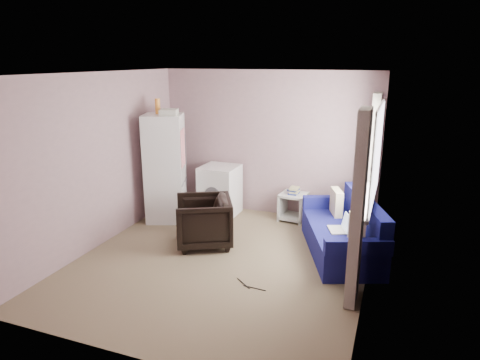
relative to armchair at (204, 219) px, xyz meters
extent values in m
cube|color=#7B6B51|center=(0.45, -0.41, -0.41)|extent=(3.80, 4.20, 0.02)
cube|color=silver|center=(0.45, -0.41, 2.11)|extent=(3.80, 4.20, 0.02)
cube|color=gray|center=(0.45, 1.70, 0.85)|extent=(3.80, 0.02, 2.50)
cube|color=gray|center=(0.45, -2.52, 0.85)|extent=(3.80, 0.02, 2.50)
cube|color=gray|center=(-1.46, -0.41, 0.85)|extent=(0.02, 4.20, 2.50)
cube|color=gray|center=(2.36, -0.41, 0.85)|extent=(0.02, 4.20, 2.50)
cube|color=white|center=(2.34, 0.29, 1.10)|extent=(0.01, 1.60, 1.20)
imported|color=black|center=(0.00, 0.00, 0.00)|extent=(1.01, 1.03, 0.81)
cube|color=silver|center=(-1.05, 0.75, 0.50)|extent=(0.79, 0.79, 1.80)
cube|color=#48474E|center=(-0.75, 0.86, 0.27)|extent=(0.21, 0.55, 0.02)
cube|color=#48474E|center=(-0.83, 1.07, 0.78)|extent=(0.03, 0.04, 0.52)
cube|color=white|center=(-0.74, 0.83, 0.86)|extent=(0.15, 0.41, 0.62)
cylinder|color=orange|center=(-1.15, 0.77, 1.53)|extent=(0.11, 0.11, 0.25)
cube|color=#B7B9AE|center=(-0.90, 0.70, 1.45)|extent=(0.36, 0.38, 0.09)
cube|color=silver|center=(-0.29, 1.29, 0.03)|extent=(0.63, 0.63, 0.87)
cube|color=#48474E|center=(-0.29, 1.27, 0.44)|extent=(0.59, 0.57, 0.05)
cylinder|color=#48474E|center=(-0.29, 0.98, 0.04)|extent=(0.29, 0.03, 0.29)
cube|color=beige|center=(1.00, 1.46, 0.05)|extent=(0.47, 0.47, 0.04)
cube|color=beige|center=(1.00, 1.46, -0.35)|extent=(0.47, 0.47, 0.04)
cube|color=beige|center=(0.81, 1.48, -0.17)|extent=(0.09, 0.43, 0.47)
cube|color=beige|center=(1.19, 1.44, -0.17)|extent=(0.09, 0.43, 0.47)
cube|color=navy|center=(1.00, 1.46, 0.08)|extent=(0.16, 0.22, 0.03)
cube|color=tan|center=(1.01, 1.46, 0.11)|extent=(0.15, 0.21, 0.03)
cube|color=navy|center=(0.99, 1.47, 0.14)|extent=(0.18, 0.23, 0.03)
cube|color=tan|center=(1.01, 1.45, 0.17)|extent=(0.14, 0.21, 0.03)
cube|color=navy|center=(1.94, 0.40, -0.21)|extent=(1.39, 1.92, 0.39)
cube|color=navy|center=(2.24, 0.52, 0.20)|extent=(0.79, 1.68, 0.42)
cube|color=navy|center=(2.24, -0.38, 0.08)|extent=(0.81, 0.42, 0.19)
cube|color=navy|center=(1.64, 1.19, 0.08)|extent=(0.81, 0.42, 0.19)
cube|color=#F6E9BA|center=(2.18, -0.10, 0.18)|extent=(0.25, 0.40, 0.39)
cube|color=#F6E9BA|center=(1.78, 0.94, 0.18)|extent=(0.25, 0.40, 0.39)
cube|color=beige|center=(1.90, 0.29, -0.01)|extent=(0.32, 0.38, 0.02)
cube|color=silver|center=(2.01, 0.33, 0.10)|extent=(0.17, 0.32, 0.21)
cube|color=white|center=(2.27, 0.29, 0.47)|extent=(0.14, 1.70, 0.04)
cube|color=white|center=(2.32, 0.29, 0.50)|extent=(0.02, 1.68, 0.05)
cube|color=white|center=(2.32, 0.29, 1.10)|extent=(0.02, 1.68, 0.05)
cube|color=white|center=(2.32, 0.29, 1.70)|extent=(0.02, 1.68, 0.05)
cube|color=white|center=(2.32, -0.51, 1.10)|extent=(0.02, 0.05, 1.20)
cube|color=white|center=(2.32, 0.02, 1.10)|extent=(0.02, 0.05, 1.20)
cube|color=white|center=(2.32, 0.55, 1.10)|extent=(0.02, 0.05, 1.20)
cube|color=white|center=(2.32, 1.09, 1.10)|extent=(0.02, 0.05, 1.20)
cube|color=beige|center=(2.23, -0.79, 0.70)|extent=(0.12, 0.46, 2.18)
cube|color=beige|center=(2.23, 1.37, 0.70)|extent=(0.12, 0.46, 2.18)
cylinder|color=black|center=(1.11, -0.95, -0.40)|extent=(0.29, 0.04, 0.01)
cylinder|color=black|center=(0.95, -0.89, -0.40)|extent=(0.23, 0.20, 0.01)
camera|label=1|loc=(2.56, -5.32, 2.27)|focal=32.00mm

